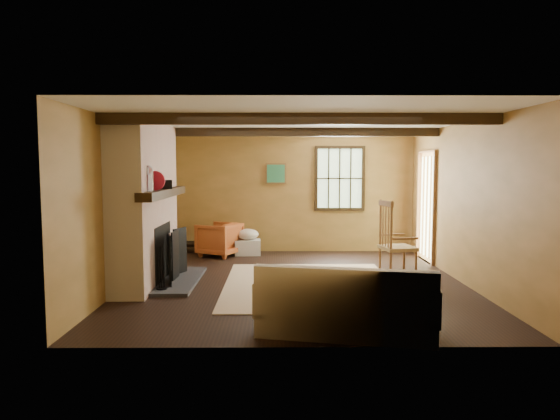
{
  "coord_description": "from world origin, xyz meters",
  "views": [
    {
      "loc": [
        -0.29,
        -7.43,
        1.74
      ],
      "look_at": [
        -0.23,
        0.4,
        1.06
      ],
      "focal_mm": 32.0,
      "sensor_mm": 36.0,
      "label": 1
    }
  ],
  "objects_px": {
    "fireplace": "(147,209)",
    "armchair": "(219,239)",
    "sofa": "(346,308)",
    "laundry_basket": "(248,247)",
    "rocking_chair": "(395,245)"
  },
  "relations": [
    {
      "from": "fireplace",
      "to": "sofa",
      "type": "bearing_deg",
      "value": -41.05
    },
    {
      "from": "rocking_chair",
      "to": "laundry_basket",
      "type": "distance_m",
      "value": 3.2
    },
    {
      "from": "laundry_basket",
      "to": "armchair",
      "type": "xyz_separation_m",
      "value": [
        -0.54,
        -0.13,
        0.18
      ]
    },
    {
      "from": "fireplace",
      "to": "rocking_chair",
      "type": "height_order",
      "value": "fireplace"
    },
    {
      "from": "fireplace",
      "to": "sofa",
      "type": "height_order",
      "value": "fireplace"
    },
    {
      "from": "fireplace",
      "to": "sofa",
      "type": "xyz_separation_m",
      "value": [
        2.67,
        -2.33,
        -0.84
      ]
    },
    {
      "from": "rocking_chair",
      "to": "fireplace",
      "type": "bearing_deg",
      "value": 83.37
    },
    {
      "from": "rocking_chair",
      "to": "laundry_basket",
      "type": "relative_size",
      "value": 2.45
    },
    {
      "from": "rocking_chair",
      "to": "laundry_basket",
      "type": "xyz_separation_m",
      "value": [
        -2.43,
        2.05,
        -0.37
      ]
    },
    {
      "from": "rocking_chair",
      "to": "armchair",
      "type": "relative_size",
      "value": 1.71
    },
    {
      "from": "fireplace",
      "to": "rocking_chair",
      "type": "xyz_separation_m",
      "value": [
        3.8,
        0.29,
        -0.59
      ]
    },
    {
      "from": "rocking_chair",
      "to": "armchair",
      "type": "bearing_deg",
      "value": 46.24
    },
    {
      "from": "fireplace",
      "to": "laundry_basket",
      "type": "distance_m",
      "value": 2.87
    },
    {
      "from": "fireplace",
      "to": "armchair",
      "type": "distance_m",
      "value": 2.48
    },
    {
      "from": "laundry_basket",
      "to": "armchair",
      "type": "height_order",
      "value": "armchair"
    }
  ]
}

